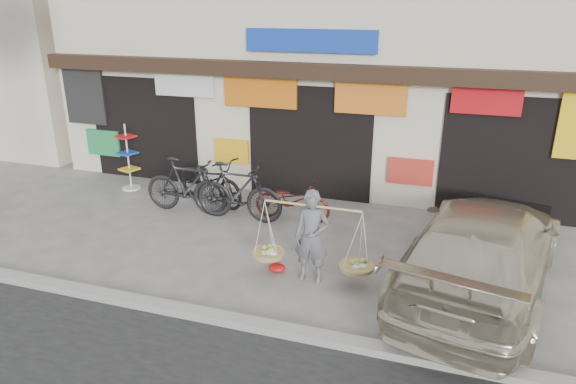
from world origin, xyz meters
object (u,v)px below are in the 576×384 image
(bike_1, at_px, (188,186))
(suv, at_px, (482,248))
(bike_3, at_px, (236,192))
(street_vendor, at_px, (312,240))
(bike_2, at_px, (292,200))
(display_rack, at_px, (129,163))
(bike_0, at_px, (210,179))

(bike_1, bearing_deg, suv, -101.99)
(bike_3, height_order, suv, suv)
(street_vendor, xyz_separation_m, bike_3, (-2.26, 2.04, -0.11))
(bike_2, bearing_deg, bike_3, 105.61)
(display_rack, bearing_deg, street_vendor, -28.14)
(bike_1, distance_m, display_rack, 2.39)
(bike_1, bearing_deg, bike_0, -11.63)
(bike_2, relative_size, bike_3, 0.79)
(suv, distance_m, display_rack, 8.68)
(bike_0, relative_size, bike_3, 1.02)
(street_vendor, relative_size, bike_2, 1.26)
(bike_0, distance_m, bike_3, 1.25)
(bike_2, xyz_separation_m, bike_3, (-1.17, -0.36, 0.20))
(display_rack, bearing_deg, bike_3, -15.99)
(bike_0, relative_size, display_rack, 1.29)
(bike_0, height_order, suv, suv)
(street_vendor, height_order, suv, street_vendor)
(bike_2, height_order, bike_3, bike_3)
(bike_1, height_order, bike_2, bike_1)
(street_vendor, height_order, display_rack, display_rack)
(street_vendor, relative_size, bike_3, 1.00)
(suv, height_order, display_rack, display_rack)
(display_rack, bearing_deg, bike_0, -5.11)
(bike_3, relative_size, suv, 0.38)
(bike_1, bearing_deg, street_vendor, -119.25)
(street_vendor, bearing_deg, suv, 11.85)
(suv, bearing_deg, bike_0, -8.44)
(bike_0, distance_m, display_rack, 2.37)
(bike_3, xyz_separation_m, display_rack, (-3.35, 0.96, 0.04))
(bike_1, height_order, bike_3, same)
(street_vendor, relative_size, bike_0, 0.97)
(bike_0, height_order, bike_2, bike_0)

